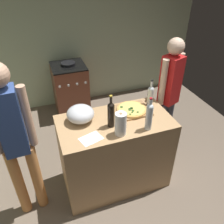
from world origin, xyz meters
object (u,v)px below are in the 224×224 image
Objects in this scene: mixing_bowl at (80,114)px; paper_towel_roll at (121,124)px; person_in_stripes at (15,138)px; person_in_red at (169,93)px; wine_bottle_green at (111,113)px; wine_bottle_dark at (149,115)px; stove at (71,89)px; wine_bottle_clear at (150,95)px; pizza at (132,109)px.

paper_towel_roll is (0.31, -0.34, 0.03)m from mixing_bowl.
person_in_stripes reaches higher than person_in_red.
paper_towel_roll is 0.16m from wine_bottle_green.
wine_bottle_dark reaches higher than stove.
stove is (-0.67, 1.60, -0.62)m from wine_bottle_clear.
paper_towel_roll reaches higher than pizza.
wine_bottle_clear is 0.89× the size of wine_bottle_green.
wine_bottle_green is at bearing 105.67° from paper_towel_roll.
wine_bottle_clear is at bearing 36.47° from paper_towel_roll.
wine_bottle_dark reaches higher than paper_towel_roll.
person_in_stripes reaches higher than wine_bottle_dark.
wine_bottle_clear is 1.85m from stove.
mixing_bowl is 1.21m from person_in_red.
wine_bottle_dark is at bearing -77.62° from stove.
wine_bottle_green is (-0.04, 0.15, 0.03)m from paper_towel_roll.
wine_bottle_dark is (0.61, -0.36, 0.07)m from mixing_bowl.
wine_bottle_green is 0.21× the size of person_in_stripes.
paper_towel_roll is at bearing -47.43° from mixing_bowl.
wine_bottle_clear is 0.46m from wine_bottle_dark.
person_in_stripes is at bearing -171.97° from wine_bottle_clear.
mixing_bowl is at bearing -177.16° from wine_bottle_clear.
paper_towel_roll reaches higher than stove.
wine_bottle_green is at bearing -1.33° from person_in_stripes.
stove is 0.53× the size of person_in_stripes.
wine_bottle_dark is at bearing -30.61° from mixing_bowl.
wine_bottle_green is at bearing 153.13° from wine_bottle_dark.
wine_bottle_dark is 0.39× the size of stove.
person_in_red reaches higher than paper_towel_roll.
stove is at bearing 125.10° from person_in_red.
pizza is 0.58m from mixing_bowl.
wine_bottle_clear is at bearing 60.51° from wine_bottle_dark.
wine_bottle_clear is 1.50m from person_in_stripes.
mixing_bowl is 0.17× the size of person_in_stripes.
person_in_stripes is 1.87m from person_in_red.
stove is (-0.10, 1.83, -0.64)m from wine_bottle_green.
wine_bottle_clear is at bearing -156.66° from person_in_red.
mixing_bowl is 0.90× the size of wine_bottle_clear.
mixing_bowl is at bearing -95.83° from stove.
person_in_red is at bearing 9.27° from mixing_bowl.
wine_bottle_dark reaches higher than pizza.
wine_bottle_green is at bearing -34.87° from mixing_bowl.
wine_bottle_dark is at bearing -136.34° from person_in_red.
wine_bottle_green is at bearing -150.69° from pizza.
wine_bottle_green is at bearing -86.76° from stove.
person_in_stripes reaches higher than mixing_bowl.
wine_bottle_green is 1.95m from stove.
person_in_red reaches higher than pizza.
wine_bottle_green is (-0.31, -0.17, 0.12)m from pizza.
wine_bottle_clear reaches higher than pizza.
paper_towel_roll is 0.68× the size of wine_bottle_green.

